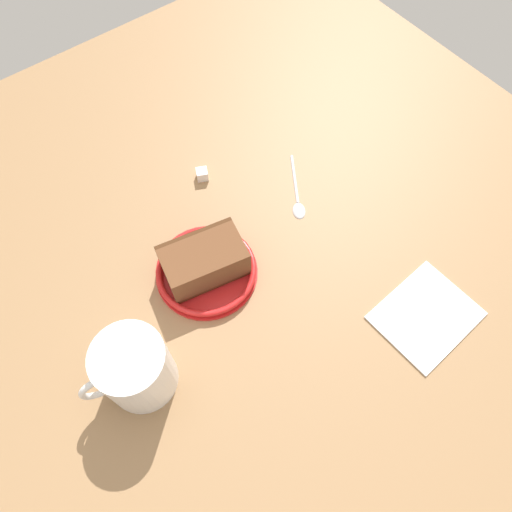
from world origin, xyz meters
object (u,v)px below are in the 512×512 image
(cake_slice, at_px, (204,261))
(teaspoon, at_px, (298,199))
(sugar_cube, at_px, (202,174))
(folded_napkin, at_px, (426,315))
(tea_mug, at_px, (135,369))
(small_plate, at_px, (207,271))

(cake_slice, relative_size, teaspoon, 1.13)
(sugar_cube, bearing_deg, folded_napkin, -73.97)
(folded_napkin, xyz_separation_m, sugar_cube, (-0.11, 0.38, 0.01))
(teaspoon, bearing_deg, sugar_cube, 126.31)
(teaspoon, xyz_separation_m, sugar_cube, (-0.09, 0.13, 0.01))
(tea_mug, xyz_separation_m, folded_napkin, (0.35, -0.16, -0.05))
(small_plate, xyz_separation_m, cake_slice, (0.00, 0.00, 0.03))
(tea_mug, distance_m, sugar_cube, 0.33)
(folded_napkin, relative_size, sugar_cube, 7.49)
(small_plate, bearing_deg, teaspoon, 5.82)
(sugar_cube, bearing_deg, teaspoon, -53.69)
(small_plate, distance_m, teaspoon, 0.19)
(teaspoon, bearing_deg, cake_slice, -174.96)
(small_plate, height_order, folded_napkin, small_plate)
(tea_mug, xyz_separation_m, teaspoon, (0.34, 0.10, -0.05))
(tea_mug, bearing_deg, small_plate, 26.69)
(folded_napkin, bearing_deg, teaspoon, 93.73)
(cake_slice, height_order, tea_mug, tea_mug)
(cake_slice, xyz_separation_m, sugar_cube, (0.09, 0.14, -0.03))
(tea_mug, bearing_deg, folded_napkin, -24.37)
(tea_mug, height_order, folded_napkin, tea_mug)
(cake_slice, xyz_separation_m, teaspoon, (0.19, 0.02, -0.03))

